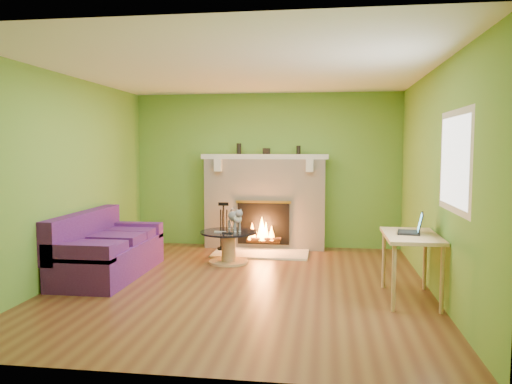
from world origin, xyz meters
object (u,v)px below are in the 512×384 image
at_px(sofa, 106,251).
at_px(coffee_table, 229,245).
at_px(desk, 411,242).
at_px(cat, 234,219).

distance_m(sofa, coffee_table, 1.74).
relative_size(sofa, desk, 1.88).
bearing_deg(desk, sofa, 171.88).
height_order(coffee_table, desk, desk).
bearing_deg(cat, desk, -62.06).
bearing_deg(coffee_table, desk, -32.21).
xyz_separation_m(sofa, desk, (3.81, -0.54, 0.32)).
distance_m(sofa, cat, 1.86).
xyz_separation_m(coffee_table, desk, (2.34, -1.47, 0.38)).
height_order(sofa, desk, sofa).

